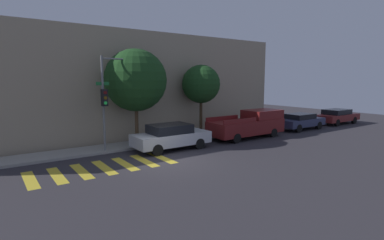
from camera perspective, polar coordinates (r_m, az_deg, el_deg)
The scene contains 11 objects.
ground_plane at distance 14.95m, azimuth -4.47°, elevation -7.85°, with size 60.00×60.00×0.00m, color #2D2B30.
sidewalk at distance 18.54m, azimuth -11.04°, elevation -4.67°, with size 26.00×1.94×0.14m, color gray.
building_row at distance 22.20m, azimuth -15.88°, elevation 6.34°, with size 26.00×6.00×7.15m, color gray.
crosswalk at distance 14.48m, azimuth -16.40°, elevation -8.66°, with size 6.49×2.60×0.00m.
traffic_light_pole at distance 16.79m, azimuth -15.26°, elevation 5.53°, with size 2.18×0.56×5.26m.
sedan_near_corner at distance 17.23m, azimuth -4.02°, elevation -3.12°, with size 4.46×1.88×1.47m.
pickup_truck at distance 21.10m, azimuth 10.89°, elevation -0.78°, with size 5.64×2.02×1.85m.
sedan_middle at distance 25.56m, azimuth 19.95°, elevation -0.17°, with size 4.28×1.75×1.29m.
sedan_far_end at distance 30.10m, azimuth 25.89°, elevation 0.69°, with size 4.60×1.85×1.33m.
tree_near_corner at distance 18.37m, azimuth -10.69°, elevation 7.44°, with size 3.74×3.74×5.83m.
tree_midblock at distance 20.86m, azimuth 1.73°, elevation 6.83°, with size 2.65×2.65×5.01m.
Camera 1 is at (-7.26, -12.43, 4.02)m, focal length 28.00 mm.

